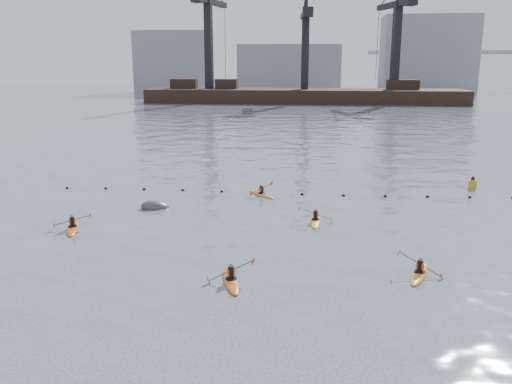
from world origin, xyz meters
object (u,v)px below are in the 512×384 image
nav_buoy (473,184)px  kayaker_3 (315,220)px  kayaker_0 (231,280)px  mooring_buoy (156,208)px  kayaker_2 (73,228)px  kayaker_5 (261,194)px  kayaker_1 (419,273)px

nav_buoy → kayaker_3: bearing=-140.0°
kayaker_0 → mooring_buoy: (-6.80, 11.79, -0.10)m
kayaker_2 → kayaker_5: bearing=22.9°
kayaker_3 → nav_buoy: bearing=41.5°
mooring_buoy → nav_buoy: nav_buoy is taller
kayaker_1 → kayaker_3: bearing=140.9°
kayaker_1 → kayaker_5: 16.69m
kayaker_1 → nav_buoy: (7.38, 18.08, 0.25)m
mooring_buoy → nav_buoy: bearing=19.3°
kayaker_5 → mooring_buoy: 7.91m
kayaker_1 → kayaker_2: size_ratio=0.96×
kayaker_5 → mooring_buoy: (-6.72, -4.18, -0.09)m
kayaker_1 → mooring_buoy: (-15.30, 10.13, -0.09)m
kayaker_0 → kayaker_1: (8.50, 1.65, -0.00)m
mooring_buoy → kayaker_2: bearing=-124.7°
kayaker_0 → kayaker_2: size_ratio=0.99×
kayaker_0 → kayaker_3: kayaker_0 is taller
kayaker_2 → nav_buoy: (26.19, 13.00, 0.25)m
kayaker_2 → kayaker_5: 13.77m
kayaker_2 → nav_buoy: nav_buoy is taller
kayaker_0 → nav_buoy: 25.33m
kayaker_3 → mooring_buoy: 10.83m
kayaker_0 → kayaker_5: 15.96m
kayaker_1 → nav_buoy: size_ratio=2.71×
kayaker_2 → kayaker_3: size_ratio=1.06×
kayaker_3 → mooring_buoy: (-10.60, 2.18, -0.09)m
kayaker_3 → nav_buoy: nav_buoy is taller
kayaker_1 → kayaker_5: (-8.58, 14.31, -0.00)m
kayaker_1 → kayaker_2: 19.48m
kayaker_2 → nav_buoy: size_ratio=2.83×
kayaker_2 → kayaker_5: (10.22, 9.23, -0.01)m
kayaker_1 → kayaker_5: size_ratio=1.17×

